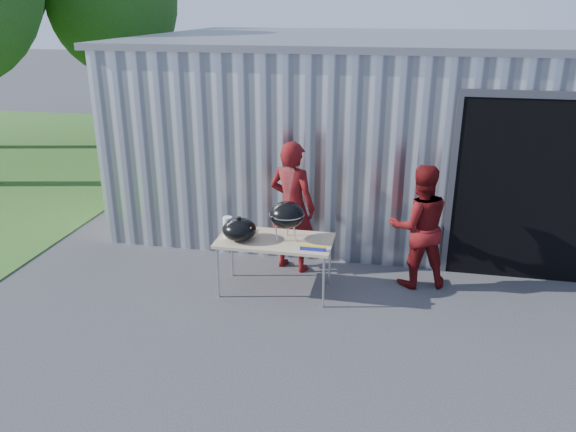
% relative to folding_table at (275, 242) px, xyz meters
% --- Properties ---
extents(ground, '(80.00, 80.00, 0.00)m').
position_rel_folding_table_xyz_m(ground, '(0.18, -0.62, -0.71)').
color(ground, '#37373A').
extents(building, '(8.20, 6.20, 3.10)m').
position_rel_folding_table_xyz_m(building, '(1.10, 3.96, 0.83)').
color(building, silver).
rests_on(building, ground).
extents(tree_far, '(3.46, 3.46, 5.74)m').
position_rel_folding_table_xyz_m(tree_far, '(-6.32, 8.38, 3.02)').
color(tree_far, '#442D19').
rests_on(tree_far, ground).
extents(folding_table, '(1.50, 0.75, 0.75)m').
position_rel_folding_table_xyz_m(folding_table, '(0.00, 0.00, 0.00)').
color(folding_table, tan).
rests_on(folding_table, ground).
extents(kettle_grill, '(0.46, 0.46, 0.94)m').
position_rel_folding_table_xyz_m(kettle_grill, '(0.15, 0.03, 0.46)').
color(kettle_grill, black).
rests_on(kettle_grill, folding_table).
extents(grill_lid, '(0.44, 0.44, 0.32)m').
position_rel_folding_table_xyz_m(grill_lid, '(-0.45, -0.10, 0.18)').
color(grill_lid, black).
rests_on(grill_lid, folding_table).
extents(paper_towels, '(0.12, 0.12, 0.28)m').
position_rel_folding_table_xyz_m(paper_towels, '(-0.62, -0.05, 0.18)').
color(paper_towels, white).
rests_on(paper_towels, folding_table).
extents(white_tub, '(0.20, 0.15, 0.10)m').
position_rel_folding_table_xyz_m(white_tub, '(-0.55, 0.18, 0.09)').
color(white_tub, white).
rests_on(white_tub, folding_table).
extents(foil_box, '(0.32, 0.06, 0.06)m').
position_rel_folding_table_xyz_m(foil_box, '(0.54, -0.25, 0.07)').
color(foil_box, '#1B21AF').
rests_on(foil_box, folding_table).
extents(person_cook, '(0.79, 0.64, 1.89)m').
position_rel_folding_table_xyz_m(person_cook, '(0.08, 0.74, 0.23)').
color(person_cook, '#5C0E0F').
rests_on(person_cook, ground).
extents(person_bystander, '(0.96, 0.83, 1.69)m').
position_rel_folding_table_xyz_m(person_bystander, '(1.84, 0.58, 0.14)').
color(person_bystander, '#5C0E0F').
rests_on(person_bystander, ground).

